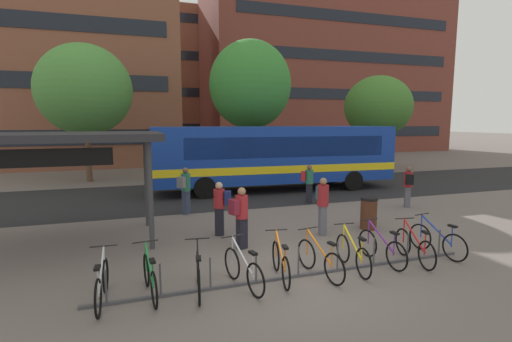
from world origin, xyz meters
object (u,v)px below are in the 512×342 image
Objects in this scene: city_bus at (274,155)px; commuter_maroon_pack_5 at (241,214)px; parked_bicycle_green_1 at (150,278)px; parked_bicycle_orange_4 at (281,263)px; parked_bicycle_silver_3 at (243,270)px; parked_bicycle_yellow_6 at (353,254)px; transit_shelter at (53,141)px; parked_bicycle_red_8 at (414,247)px; street_tree_2 at (250,85)px; commuter_teal_pack_0 at (323,202)px; commuter_black_pack_2 at (408,184)px; street_tree_1 at (378,107)px; commuter_navy_pack_4 at (220,205)px; parked_bicycle_orange_5 at (320,260)px; parked_bicycle_blue_9 at (437,241)px; parked_bicycle_purple_7 at (381,248)px; street_tree_0 at (84,90)px; parked_bicycle_silver_0 at (102,285)px; commuter_grey_pack_1 at (185,188)px; commuter_red_pack_3 at (308,181)px; trash_bin at (369,213)px; parked_bicycle_black_2 at (198,275)px.

city_bus is 8.90m from commuter_maroon_pack_5.
parked_bicycle_green_1 is 2.75m from parked_bicycle_orange_4.
parked_bicycle_silver_3 and parked_bicycle_yellow_6 have the same top height.
parked_bicycle_silver_3 is 0.90m from parked_bicycle_orange_4.
transit_shelter reaches higher than parked_bicycle_silver_3.
parked_bicycle_green_1 and parked_bicycle_red_8 have the same top height.
parked_bicycle_red_8 is 0.20× the size of street_tree_2.
commuter_teal_pack_0 is (-1.07, 2.76, 0.64)m from parked_bicycle_red_8.
commuter_black_pack_2 is at bearing -71.46° from parked_bicycle_silver_3.
street_tree_1 is at bearing 31.09° from transit_shelter.
transit_shelter is 5.49m from commuter_maroon_pack_5.
parked_bicycle_red_8 is 1.04× the size of commuter_navy_pack_4.
parked_bicycle_red_8 is (6.26, -0.11, 0.00)m from parked_bicycle_green_1.
parked_bicycle_orange_5 and parked_bicycle_blue_9 have the same top height.
street_tree_2 is (1.21, 14.86, 5.28)m from parked_bicycle_purple_7.
commuter_teal_pack_0 is (-0.25, 2.58, 0.64)m from parked_bicycle_purple_7.
transit_shelter is 12.14m from street_tree_0.
parked_bicycle_silver_3 is at bearing -90.20° from parked_bicycle_silver_0.
transit_shelter reaches higher than commuter_grey_pack_1.
street_tree_2 reaches higher than transit_shelter.
commuter_red_pack_3 reaches higher than parked_bicycle_silver_3.
trash_bin is (4.44, 0.57, -0.46)m from commuter_maroon_pack_5.
parked_bicycle_yellow_6 is 0.98× the size of commuter_grey_pack_1.
transit_shelter reaches higher than trash_bin.
street_tree_1 is at bearing -48.49° from parked_bicycle_orange_5.
street_tree_1 reaches higher than commuter_teal_pack_0.
transit_shelter is 4.91m from commuter_grey_pack_1.
city_bus is at bearing -150.74° from street_tree_1.
parked_bicycle_silver_0 is at bearing -160.45° from trash_bin.
parked_bicycle_yellow_6 is 3.66m from trash_bin.
parked_bicycle_orange_5 is 0.90m from parked_bicycle_yellow_6.
city_bus is at bearing -176.50° from commuter_teal_pack_0.
parked_bicycle_orange_5 is 0.30× the size of transit_shelter.
parked_bicycle_black_2 is 1.04× the size of commuter_red_pack_3.
parked_bicycle_silver_3 is 1.03× the size of commuter_navy_pack_4.
transit_shelter is at bearing 58.29° from parked_bicycle_blue_9.
parked_bicycle_blue_9 is at bearing -93.34° from parked_bicycle_purple_7.
parked_bicycle_green_1 is 5.44m from parked_bicycle_purple_7.
commuter_red_pack_3 is (1.54, 4.17, -0.07)m from commuter_teal_pack_0.
parked_bicycle_green_1 is 1.00× the size of parked_bicycle_black_2.
street_tree_0 is at bearing 91.50° from transit_shelter.
parked_bicycle_red_8 is (1.72, -0.04, 0.00)m from parked_bicycle_yellow_6.
parked_bicycle_silver_3 is 1.00× the size of commuter_maroon_pack_5.
parked_bicycle_silver_0 is at bearing 78.90° from parked_bicycle_orange_5.
street_tree_1 is (12.81, 15.88, 4.12)m from parked_bicycle_orange_5.
parked_bicycle_orange_4 is 0.99× the size of parked_bicycle_yellow_6.
commuter_navy_pack_4 is 0.21× the size of street_tree_0.
street_tree_1 is at bearing -148.33° from city_bus.
parked_bicycle_red_8 is at bearing -91.48° from street_tree_2.
parked_bicycle_yellow_6 is 1.00× the size of parked_bicycle_purple_7.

